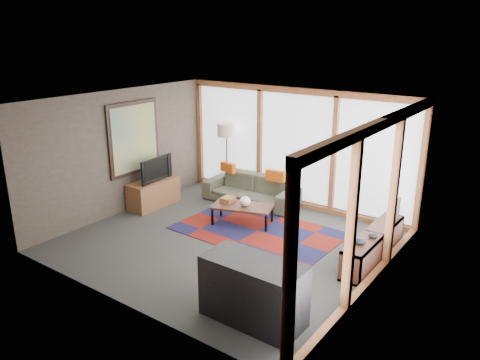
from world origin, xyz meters
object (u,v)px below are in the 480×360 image
Objects in this scene: coffee_table at (242,215)px; floor_lamp at (227,159)px; bookshelf at (373,246)px; bar_counter at (253,291)px; tv_console at (154,193)px; sofa at (251,190)px; television at (154,169)px.

floor_lamp is at bearing 136.70° from coffee_table.
bar_counter is (-0.68, -2.62, 0.18)m from bookshelf.
floor_lamp is 1.22× the size of bar_counter.
floor_lamp is 5.20m from bar_counter.
tv_console is 4.78m from bar_counter.
tv_console is (-2.19, -0.32, 0.10)m from coffee_table.
sofa is at bearing 116.60° from coffee_table.
bookshelf is at bearing -17.29° from floor_lamp.
bar_counter is (3.42, -3.90, -0.41)m from floor_lamp.
floor_lamp reaches higher than television.
floor_lamp reaches higher than coffee_table.
sofa is at bearing -14.73° from floor_lamp.
floor_lamp is 4.33m from bookshelf.
bookshelf is at bearing 0.92° from coffee_table.
floor_lamp is 1.42× the size of tv_console.
sofa is 2.21m from television.
tv_console is at bearing 152.20° from bar_counter.
tv_console is (-4.88, -0.36, 0.04)m from bookshelf.
bookshelf is 2.19× the size of television.
sofa is 4.49m from bar_counter.
sofa is at bearing 40.87° from tv_console.
sofa is 1.27× the size of floor_lamp.
bookshelf is at bearing 76.00° from bar_counter.
floor_lamp is 1.83× the size of television.
television is at bearing 18.52° from tv_console.
tv_console is at bearing -175.73° from bookshelf.
coffee_table is at bearing 8.36° from tv_console.
sofa is at bearing 162.05° from bookshelf.
bar_counter is (2.02, -2.58, 0.24)m from coffee_table.
tv_console is 0.86× the size of bar_counter.
sofa is at bearing 125.40° from bar_counter.
television reaches higher than coffee_table.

